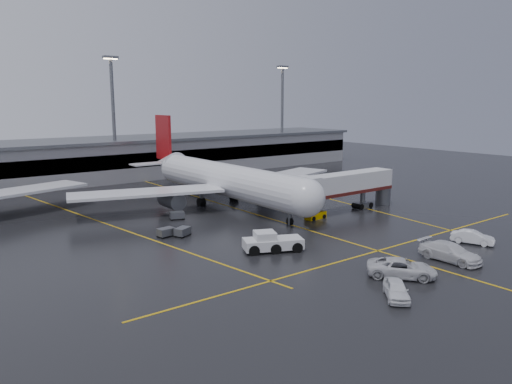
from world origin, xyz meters
TOP-DOWN VIEW (x-y plane):
  - ground at (0.00, 0.00)m, footprint 220.00×220.00m
  - apron_line_centre at (0.00, 0.00)m, footprint 0.25×90.00m
  - apron_line_stop at (0.00, -22.00)m, footprint 60.00×0.25m
  - apron_line_left at (-20.00, 10.00)m, footprint 9.99×69.35m
  - apron_line_right at (18.00, 10.00)m, footprint 7.57×69.64m
  - terminal at (0.00, 47.93)m, footprint 122.00×19.00m
  - light_mast_mid at (-5.00, 42.00)m, footprint 3.00×1.20m
  - light_mast_right at (40.00, 42.00)m, footprint 3.00×1.20m
  - main_airliner at (0.00, 9.70)m, footprint 48.80×45.60m
  - jet_bridge at (11.87, -6.00)m, footprint 19.90×3.40m
  - pushback_tractor at (-9.53, -14.72)m, footprint 7.10×5.12m
  - belt_loader at (5.14, -6.67)m, footprint 3.32×1.69m
  - service_van_a at (-4.88, -28.73)m, footprint 6.51×6.85m
  - service_van_b at (3.20, -28.84)m, footprint 2.85×6.67m
  - service_van_c at (11.11, -26.91)m, footprint 3.27×5.02m
  - service_van_d at (-9.53, -31.61)m, footprint 4.43×4.55m
  - baggage_cart_a at (-14.49, -3.31)m, footprint 2.37×2.07m
  - baggage_cart_b at (-16.28, -2.30)m, footprint 2.15×1.55m
  - baggage_cart_c at (-10.83, 4.95)m, footprint 2.29×1.83m

SIDE VIEW (x-z plane):
  - ground at x=0.00m, z-range 0.00..0.00m
  - apron_line_centre at x=0.00m, z-range 0.00..0.02m
  - apron_line_stop at x=0.00m, z-range 0.00..0.02m
  - apron_line_left at x=-20.00m, z-range 0.00..0.02m
  - apron_line_right at x=18.00m, z-range 0.00..0.02m
  - belt_loader at x=5.14m, z-range -0.52..1.53m
  - baggage_cart_a at x=-14.49m, z-range 0.07..1.19m
  - baggage_cart_b at x=-16.28m, z-range 0.07..1.19m
  - baggage_cart_c at x=-10.83m, z-range 0.07..1.19m
  - service_van_d at x=-9.53m, z-range 0.00..1.54m
  - service_van_c at x=11.11m, z-range 0.00..1.56m
  - service_van_a at x=-4.88m, z-range 0.00..1.80m
  - pushback_tractor at x=-9.53m, z-range -0.24..2.12m
  - service_van_b at x=3.20m, z-range 0.00..1.92m
  - jet_bridge at x=11.87m, z-range 0.91..6.96m
  - main_airliner at x=0.00m, z-range -2.84..11.26m
  - terminal at x=0.00m, z-range 0.02..8.62m
  - light_mast_mid at x=-5.00m, z-range 1.75..27.20m
  - light_mast_right at x=40.00m, z-range 1.75..27.20m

